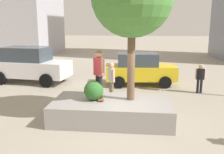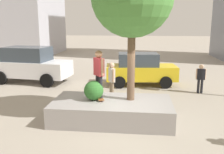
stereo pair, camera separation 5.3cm
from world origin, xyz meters
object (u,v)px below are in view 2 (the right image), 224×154
at_px(pedestrian_crossing, 112,78).
at_px(taxi_cab, 140,69).
at_px(passerby_with_bag, 201,77).
at_px(planter_ledge, 112,110).
at_px(skateboarder, 99,71).
at_px(police_car, 30,64).
at_px(skateboard, 99,98).

bearing_deg(pedestrian_crossing, taxi_cab, 64.93).
height_order(pedestrian_crossing, passerby_with_bag, pedestrian_crossing).
bearing_deg(pedestrian_crossing, passerby_with_bag, 17.96).
xyz_separation_m(pedestrian_crossing, passerby_with_bag, (4.43, 1.44, -0.14)).
relative_size(planter_ledge, passerby_with_bag, 2.91).
height_order(skateboarder, taxi_cab, skateboarder).
height_order(taxi_cab, passerby_with_bag, taxi_cab).
height_order(police_car, taxi_cab, police_car).
xyz_separation_m(skateboarder, passerby_with_bag, (4.62, 4.06, -0.99)).
height_order(skateboard, taxi_cab, taxi_cab).
distance_m(skateboard, taxi_cab, 5.71).
bearing_deg(planter_ledge, pedestrian_crossing, 96.61).
relative_size(planter_ledge, pedestrian_crossing, 2.51).
xyz_separation_m(police_car, taxi_cab, (6.62, 0.04, -0.15)).
bearing_deg(planter_ledge, skateboarder, 163.03).
distance_m(pedestrian_crossing, passerby_with_bag, 4.66).
distance_m(planter_ledge, taxi_cab, 5.77).
distance_m(police_car, taxi_cab, 6.62).
height_order(planter_ledge, skateboarder, skateboarder).
bearing_deg(taxi_cab, skateboard, -105.53).
xyz_separation_m(planter_ledge, skateboard, (-0.50, 0.15, 0.44)).
distance_m(planter_ledge, skateboard, 0.68).
bearing_deg(skateboarder, passerby_with_bag, 41.32).
height_order(planter_ledge, taxi_cab, taxi_cab).
bearing_deg(police_car, taxi_cab, 0.37).
bearing_deg(passerby_with_bag, skateboarder, -138.68).
xyz_separation_m(skateboard, passerby_with_bag, (4.62, 4.06, 0.05)).
bearing_deg(taxi_cab, passerby_with_bag, -24.91).
relative_size(planter_ledge, skateboarder, 2.47).
bearing_deg(police_car, skateboard, -46.97).
bearing_deg(skateboarder, skateboard, 180.00).
bearing_deg(skateboard, taxi_cab, 74.47).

